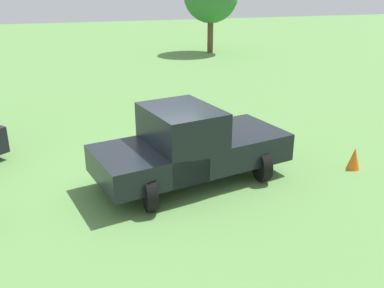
# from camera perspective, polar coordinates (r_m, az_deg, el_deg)

# --- Properties ---
(ground_plane) EXTENTS (80.00, 80.00, 0.00)m
(ground_plane) POSITION_cam_1_polar(r_m,az_deg,el_deg) (10.04, -4.34, -4.86)
(ground_plane) COLOR #5B8C47
(pickup_truck) EXTENTS (2.88, 4.72, 1.79)m
(pickup_truck) POSITION_cam_1_polar(r_m,az_deg,el_deg) (9.62, -0.59, -0.05)
(pickup_truck) COLOR black
(pickup_truck) RESTS_ON ground_plane
(traffic_cone) EXTENTS (0.32, 0.32, 0.55)m
(traffic_cone) POSITION_cam_1_polar(r_m,az_deg,el_deg) (11.22, 20.79, -1.82)
(traffic_cone) COLOR orange
(traffic_cone) RESTS_ON ground_plane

